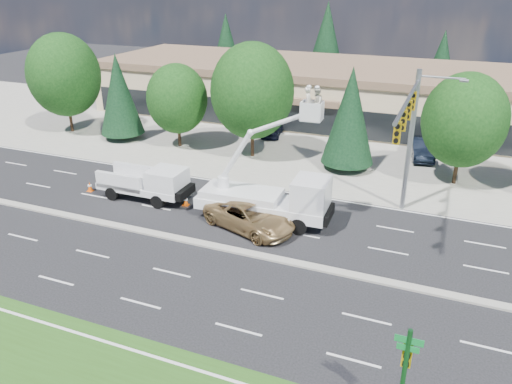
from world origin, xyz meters
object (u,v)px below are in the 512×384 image
at_px(utility_pickup, 149,186).
at_px(bucket_truck, 275,194).
at_px(street_sign_pole, 405,367).
at_px(minivan, 250,216).
at_px(signal_mast, 410,127).

xyz_separation_m(utility_pickup, bucket_truck, (9.05, 0.04, 0.92)).
height_order(street_sign_pole, minivan, street_sign_pole).
xyz_separation_m(signal_mast, street_sign_pole, (1.97, -15.45, -3.61)).
bearing_deg(minivan, signal_mast, -43.09).
relative_size(utility_pickup, bucket_truck, 0.71).
bearing_deg(minivan, bucket_truck, -17.51).
xyz_separation_m(signal_mast, utility_pickup, (-16.15, -2.84, -5.09)).
bearing_deg(minivan, street_sign_pole, -118.31).
bearing_deg(bucket_truck, signal_mast, 18.73).
height_order(signal_mast, utility_pickup, signal_mast).
bearing_deg(utility_pickup, street_sign_pole, -35.18).
xyz_separation_m(signal_mast, bucket_truck, (-7.10, -2.80, -4.17)).
bearing_deg(utility_pickup, bucket_truck, -0.11).
bearing_deg(minivan, utility_pickup, 99.51).
relative_size(signal_mast, utility_pickup, 1.65).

